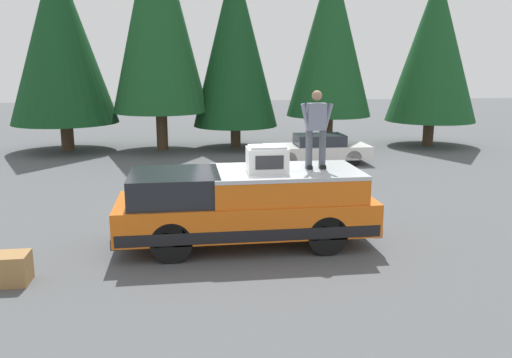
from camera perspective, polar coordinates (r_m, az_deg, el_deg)
ground_plane at (r=12.04m, az=-2.97°, el=-6.53°), size 90.00×90.00×0.00m
pickup_truck at (r=11.48m, az=-1.11°, el=-2.90°), size 2.01×5.54×1.65m
compressor_unit at (r=11.13m, az=1.21°, el=2.17°), size 0.65×0.84×0.56m
person_on_truck_bed at (r=11.50m, az=6.53°, el=5.57°), size 0.29×0.72×1.69m
parked_car_white at (r=21.00m, az=6.64°, el=3.23°), size 1.64×4.10×1.16m
wooden_crate at (r=10.59m, az=-24.76°, el=-8.79°), size 0.56×0.56×0.56m
conifer_far_left at (r=26.72m, az=18.70°, el=13.34°), size 4.20×4.20×8.08m
conifer_left at (r=24.94m, az=8.04°, el=15.01°), size 3.88×3.88×8.67m
conifer_center_left at (r=24.71m, az=-2.30°, el=14.51°), size 3.90×3.90×8.59m
conifer_center_right at (r=24.49m, az=-10.61°, el=17.49°), size 4.25×4.25×10.60m
conifer_right at (r=25.37m, az=-20.44°, el=14.03°), size 4.69×4.69×8.66m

